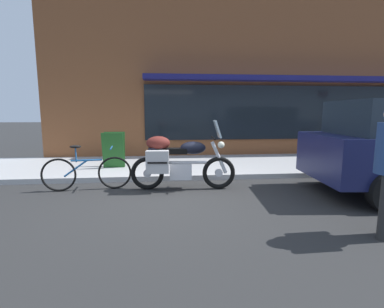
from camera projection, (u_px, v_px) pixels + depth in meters
The scene contains 5 objects.
ground_plane at pixel (171, 198), 5.24m from camera, with size 80.00×80.00×0.00m, color #2A2A2A.
storefront_building at pixel (364, 71), 9.94m from camera, with size 21.72×0.90×6.12m.
touring_motorcycle at pixel (177, 160), 5.75m from camera, with size 2.14×0.62×1.41m.
parked_bicycle at pixel (87, 172), 5.75m from camera, with size 1.75×0.48×0.93m.
sandwich_board_sign at pixel (114, 150), 7.50m from camera, with size 0.55×0.41×0.93m.
Camera 1 is at (-0.10, -5.07, 1.58)m, focal length 26.64 mm.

